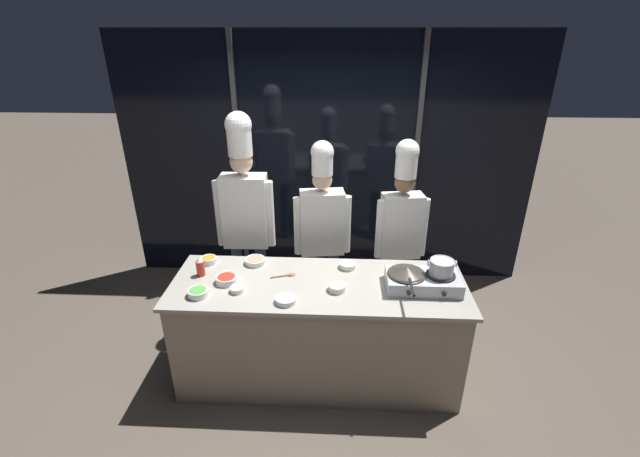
# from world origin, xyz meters

# --- Properties ---
(ground_plane) EXTENTS (24.00, 24.00, 0.00)m
(ground_plane) POSITION_xyz_m (0.00, 0.00, 0.00)
(ground_plane) COLOR brown
(window_wall_back) EXTENTS (4.46, 0.09, 2.70)m
(window_wall_back) POSITION_xyz_m (0.00, 1.71, 1.35)
(window_wall_back) COLOR black
(window_wall_back) RESTS_ON ground_plane
(demo_counter) EXTENTS (2.28, 0.80, 0.91)m
(demo_counter) POSITION_xyz_m (0.00, 0.00, 0.46)
(demo_counter) COLOR gray
(demo_counter) RESTS_ON ground_plane
(portable_stove) EXTENTS (0.55, 0.33, 0.12)m
(portable_stove) POSITION_xyz_m (0.79, -0.02, 0.97)
(portable_stove) COLOR #B2B5BA
(portable_stove) RESTS_ON demo_counter
(frying_pan) EXTENTS (0.29, 0.49, 0.05)m
(frying_pan) POSITION_xyz_m (0.66, -0.03, 1.05)
(frying_pan) COLOR #38332D
(frying_pan) RESTS_ON portable_stove
(stock_pot) EXTENTS (0.21, 0.18, 0.12)m
(stock_pot) POSITION_xyz_m (0.92, -0.02, 1.09)
(stock_pot) COLOR #B7BABF
(stock_pot) RESTS_ON portable_stove
(squeeze_bottle_chili) EXTENTS (0.07, 0.07, 0.16)m
(squeeze_bottle_chili) POSITION_xyz_m (-0.94, 0.07, 0.99)
(squeeze_bottle_chili) COLOR red
(squeeze_bottle_chili) RESTS_ON demo_counter
(prep_bowl_rice) EXTENTS (0.15, 0.15, 0.04)m
(prep_bowl_rice) POSITION_xyz_m (-0.22, -0.26, 0.93)
(prep_bowl_rice) COLOR white
(prep_bowl_rice) RESTS_ON demo_counter
(prep_bowl_chicken) EXTENTS (0.10, 0.10, 0.04)m
(prep_bowl_chicken) POSITION_xyz_m (-0.60, -0.15, 0.93)
(prep_bowl_chicken) COLOR white
(prep_bowl_chicken) RESTS_ON demo_counter
(prep_bowl_carrots) EXTENTS (0.13, 0.13, 0.05)m
(prep_bowl_carrots) POSITION_xyz_m (-0.94, 0.27, 0.94)
(prep_bowl_carrots) COLOR white
(prep_bowl_carrots) RESTS_ON demo_counter
(prep_bowl_scallions) EXTENTS (0.15, 0.15, 0.05)m
(prep_bowl_scallions) POSITION_xyz_m (-0.88, -0.21, 0.94)
(prep_bowl_scallions) COLOR white
(prep_bowl_scallions) RESTS_ON demo_counter
(prep_bowl_bean_sprouts) EXTENTS (0.13, 0.13, 0.05)m
(prep_bowl_bean_sprouts) POSITION_xyz_m (0.14, -0.09, 0.94)
(prep_bowl_bean_sprouts) COLOR white
(prep_bowl_bean_sprouts) RESTS_ON demo_counter
(prep_bowl_chili_flakes) EXTENTS (0.17, 0.17, 0.06)m
(prep_bowl_chili_flakes) POSITION_xyz_m (-0.71, -0.02, 0.94)
(prep_bowl_chili_flakes) COLOR white
(prep_bowl_chili_flakes) RESTS_ON demo_counter
(prep_bowl_noodles) EXTENTS (0.14, 0.14, 0.05)m
(prep_bowl_noodles) POSITION_xyz_m (0.23, 0.25, 0.94)
(prep_bowl_noodles) COLOR white
(prep_bowl_noodles) RESTS_ON demo_counter
(prep_bowl_mushrooms) EXTENTS (0.17, 0.17, 0.05)m
(prep_bowl_mushrooms) POSITION_xyz_m (-0.54, 0.28, 0.94)
(prep_bowl_mushrooms) COLOR white
(prep_bowl_mushrooms) RESTS_ON demo_counter
(serving_spoon_slotted) EXTENTS (0.20, 0.09, 0.02)m
(serving_spoon_slotted) POSITION_xyz_m (-0.25, 0.10, 0.92)
(serving_spoon_slotted) COLOR olive
(serving_spoon_slotted) RESTS_ON demo_counter
(chef_head) EXTENTS (0.54, 0.23, 2.07)m
(chef_head) POSITION_xyz_m (-0.71, 0.77, 1.23)
(chef_head) COLOR #2D3856
(chef_head) RESTS_ON ground_plane
(chef_sous) EXTENTS (0.53, 0.26, 1.82)m
(chef_sous) POSITION_xyz_m (-0.01, 0.82, 1.06)
(chef_sous) COLOR #2D3856
(chef_sous) RESTS_ON ground_plane
(chef_line) EXTENTS (0.48, 0.24, 1.85)m
(chef_line) POSITION_xyz_m (0.71, 0.77, 1.10)
(chef_line) COLOR #232326
(chef_line) RESTS_ON ground_plane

